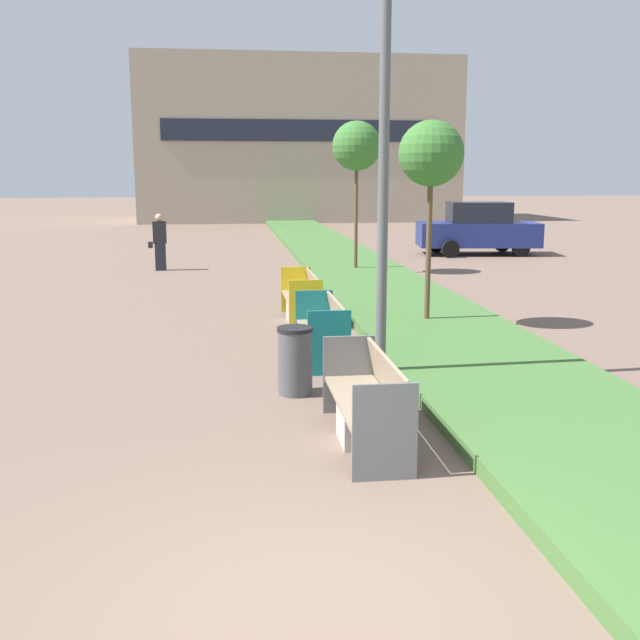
% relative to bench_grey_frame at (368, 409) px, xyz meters
% --- Properties ---
extents(ground_plane, '(180.00, 180.00, 0.00)m').
position_rel_bench_grey_frame_xyz_m(ground_plane, '(-0.94, -3.10, -0.37)').
color(ground_plane, brown).
extents(planter_grass_strip, '(2.80, 120.00, 0.18)m').
position_rel_bench_grey_frame_xyz_m(planter_grass_strip, '(2.26, 8.90, -0.28)').
color(planter_grass_strip, '#426B33').
rests_on(planter_grass_strip, ground).
extents(building_backdrop, '(18.97, 8.62, 9.53)m').
position_rel_bench_grey_frame_xyz_m(building_backdrop, '(3.06, 40.17, 4.40)').
color(building_backdrop, tan).
rests_on(building_backdrop, ground).
extents(bench_grey_frame, '(0.65, 2.10, 0.94)m').
position_rel_bench_grey_frame_xyz_m(bench_grey_frame, '(0.00, 0.00, 0.00)').
color(bench_grey_frame, '#ADA8A0').
rests_on(bench_grey_frame, ground).
extents(bench_teal_frame, '(0.65, 1.90, 0.94)m').
position_rel_bench_grey_frame_xyz_m(bench_teal_frame, '(-0.00, 3.66, -0.01)').
color(bench_teal_frame, '#ADA8A0').
rests_on(bench_teal_frame, ground).
extents(bench_yellow_frame, '(0.65, 2.00, 0.94)m').
position_rel_bench_grey_frame_xyz_m(bench_yellow_frame, '(-0.00, 6.81, -0.00)').
color(bench_yellow_frame, '#ADA8A0').
rests_on(bench_yellow_frame, ground).
extents(litter_bin, '(0.47, 0.47, 0.89)m').
position_rel_bench_grey_frame_xyz_m(litter_bin, '(-0.60, 1.88, 0.08)').
color(litter_bin, '#4C4F51').
rests_on(litter_bin, ground).
extents(street_lamp_post, '(0.24, 0.44, 7.24)m').
position_rel_bench_grey_frame_xyz_m(street_lamp_post, '(0.61, 2.28, 3.63)').
color(street_lamp_post, '#56595B').
rests_on(street_lamp_post, ground).
extents(sapling_tree_near, '(1.18, 1.18, 3.78)m').
position_rel_bench_grey_frame_xyz_m(sapling_tree_near, '(2.23, 5.83, 2.79)').
color(sapling_tree_near, brown).
rests_on(sapling_tree_near, ground).
extents(sapling_tree_far, '(1.37, 1.37, 4.28)m').
position_rel_bench_grey_frame_xyz_m(sapling_tree_far, '(2.23, 13.58, 3.20)').
color(sapling_tree_far, brown).
rests_on(sapling_tree_far, ground).
extents(pedestrian_walking, '(0.53, 0.24, 1.68)m').
position_rel_bench_grey_frame_xyz_m(pedestrian_walking, '(-3.40, 15.07, 0.48)').
color(pedestrian_walking, '#232633').
rests_on(pedestrian_walking, ground).
extents(parked_car_distant, '(4.38, 2.26, 1.86)m').
position_rel_bench_grey_frame_xyz_m(parked_car_distant, '(7.43, 18.19, 0.54)').
color(parked_car_distant, navy).
rests_on(parked_car_distant, ground).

